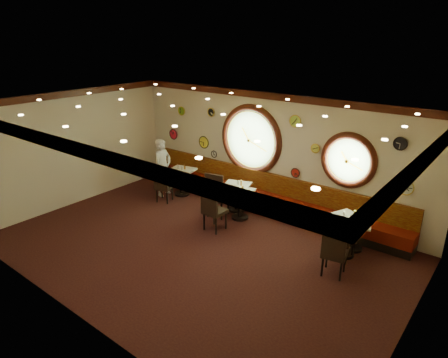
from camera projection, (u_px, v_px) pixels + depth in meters
floor at (197, 248)px, 9.13m from camera, size 9.00×6.00×0.00m
ceiling at (193, 109)px, 8.02m from camera, size 9.00×6.00×0.02m
wall_back at (269, 152)px, 10.78m from camera, size 9.00×0.02×3.20m
wall_front at (69, 236)px, 6.36m from camera, size 9.00×0.02×3.20m
wall_left at (76, 148)px, 11.18m from camera, size 0.02×6.00×3.20m
wall_right at (418, 249)px, 5.97m from camera, size 0.02×6.00×3.20m
molding_back at (271, 96)px, 10.22m from camera, size 9.00×0.10×0.18m
molding_front at (58, 144)px, 5.87m from camera, size 9.00×0.10×0.18m
molding_left at (69, 93)px, 10.63m from camera, size 0.10×6.00×0.18m
molding_right at (433, 152)px, 5.47m from camera, size 0.10×6.00×0.18m
banquette_base at (262, 206)px, 11.10m from camera, size 8.00×0.55×0.20m
banquette_seat at (262, 198)px, 11.01m from camera, size 8.00×0.55×0.30m
banquette_back at (267, 182)px, 11.04m from camera, size 8.00×0.10×0.55m
porthole_left_glass at (251, 140)px, 11.04m from camera, size 1.66×0.02×1.66m
porthole_left_frame at (251, 140)px, 11.03m from camera, size 1.98×0.18×1.98m
porthole_left_ring at (250, 140)px, 11.01m from camera, size 1.61×0.03×1.61m
porthole_right_glass at (349, 160)px, 9.44m from camera, size 1.10×0.02×1.10m
porthole_right_frame at (348, 160)px, 9.43m from camera, size 1.38×0.18×1.38m
porthole_right_ring at (348, 161)px, 9.40m from camera, size 1.09×0.03×1.09m
wall_clock_0 at (204, 142)px, 12.12m from camera, size 0.36×0.03×0.36m
wall_clock_1 at (295, 121)px, 9.99m from camera, size 0.30×0.03×0.30m
wall_clock_2 at (315, 148)px, 9.85m from camera, size 0.22×0.03×0.22m
wall_clock_3 at (214, 154)px, 12.00m from camera, size 0.20×0.03×0.20m
wall_clock_4 at (211, 112)px, 11.62m from camera, size 0.24×0.03×0.24m
wall_clock_5 at (182, 111)px, 12.35m from camera, size 0.26×0.03×0.26m
wall_clock_6 at (400, 144)px, 8.57m from camera, size 0.28×0.03×0.28m
wall_clock_7 at (406, 187)px, 8.75m from camera, size 0.34×0.03×0.34m
wall_clock_8 at (174, 134)px, 12.86m from camera, size 0.32×0.03×0.32m
wall_clock_9 at (296, 173)px, 10.40m from camera, size 0.24×0.03×0.24m
table_a at (182, 179)px, 11.97m from camera, size 0.87×0.87×0.80m
table_b at (237, 194)px, 10.90m from camera, size 0.88×0.88×0.77m
table_c at (240, 202)px, 10.43m from camera, size 0.90×0.90×0.77m
table_d at (345, 232)px, 8.69m from camera, size 1.06×1.06×0.88m
table_e at (355, 232)px, 8.94m from camera, size 0.80×0.80×0.70m
chair_a at (162, 183)px, 11.40m from camera, size 0.54×0.54×0.63m
chair_b at (216, 192)px, 10.44m from camera, size 0.62×0.62×0.77m
chair_c at (212, 206)px, 9.70m from camera, size 0.50×0.50×0.73m
chair_d at (334, 249)px, 7.87m from camera, size 0.55×0.55×0.69m
chair_e at (342, 235)px, 8.44m from camera, size 0.46×0.46×0.67m
condiment_a_salt at (178, 167)px, 11.92m from camera, size 0.04×0.04×0.11m
condiment_b_salt at (238, 182)px, 10.86m from camera, size 0.04×0.04×0.10m
condiment_c_salt at (241, 189)px, 10.37m from camera, size 0.04×0.04×0.11m
condiment_d_salt at (344, 214)px, 8.69m from camera, size 0.04×0.04×0.10m
condiment_a_pepper at (182, 168)px, 11.81m from camera, size 0.04×0.04×0.10m
condiment_b_pepper at (238, 183)px, 10.77m from camera, size 0.03×0.03×0.10m
condiment_c_pepper at (240, 190)px, 10.32m from camera, size 0.03×0.03×0.09m
condiment_d_pepper at (349, 218)px, 8.49m from camera, size 0.03×0.03×0.09m
condiment_a_bottle at (185, 167)px, 11.88m from camera, size 0.05×0.05×0.16m
condiment_b_bottle at (241, 183)px, 10.72m from camera, size 0.05×0.05×0.16m
condiment_c_bottle at (242, 189)px, 10.30m from camera, size 0.05×0.05×0.16m
condiment_d_bottle at (355, 214)px, 8.58m from camera, size 0.05×0.05×0.17m
condiment_e_salt at (356, 219)px, 8.89m from camera, size 0.03×0.03×0.09m
condiment_e_pepper at (359, 220)px, 8.81m from camera, size 0.03×0.03×0.09m
condiment_e_bottle at (364, 217)px, 8.85m from camera, size 0.06×0.06×0.18m
waiter at (163, 167)px, 11.88m from camera, size 0.46×0.66×1.72m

